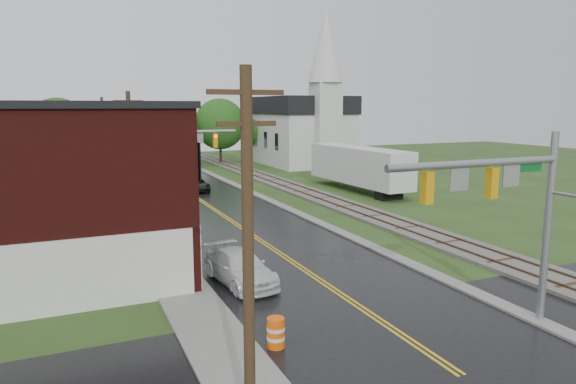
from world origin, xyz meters
TOP-DOWN VIEW (x-y plane):
  - ground at (0.00, 0.00)m, footprint 160.00×160.00m
  - main_road at (0.00, 30.00)m, footprint 10.00×90.00m
  - cross_road at (0.00, 2.00)m, footprint 60.00×9.00m
  - curb_right at (5.40, 35.00)m, footprint 0.80×70.00m
  - sidewalk_left at (-6.20, 25.00)m, footprint 2.40×50.00m
  - brick_building at (-12.48, 15.00)m, footprint 14.30×10.30m
  - yellow_house at (-11.00, 26.00)m, footprint 8.00×7.00m
  - darkred_building at (-10.00, 35.00)m, footprint 7.00×6.00m
  - church at (20.00, 53.74)m, footprint 10.40×18.40m
  - railroad at (10.00, 35.00)m, footprint 3.20×80.00m
  - traffic_signal_near at (3.47, 2.00)m, footprint 7.34×0.30m
  - traffic_signal_far at (-3.47, 27.00)m, footprint 7.34×0.43m
  - utility_pole_a at (-6.80, 0.00)m, footprint 1.80×0.28m
  - utility_pole_b at (-6.80, 22.00)m, footprint 1.80×0.28m
  - utility_pole_c at (-6.80, 44.00)m, footprint 1.80×0.28m
  - tree_left_c at (-13.85, 39.90)m, footprint 6.00×6.00m
  - tree_left_e at (-8.85, 45.90)m, footprint 6.40×6.40m
  - suv_dark at (0.87, 37.07)m, footprint 2.30×4.59m
  - pickup_white at (-3.53, 10.64)m, footprint 2.62×5.26m
  - semi_trailer at (15.29, 30.98)m, footprint 3.48×13.73m
  - construction_barrel at (-4.47, 4.00)m, footprint 0.67×0.67m

SIDE VIEW (x-z plane):
  - ground at x=0.00m, z-range 0.00..0.00m
  - main_road at x=0.00m, z-range -0.01..0.01m
  - cross_road at x=0.00m, z-range -0.01..0.01m
  - curb_right at x=5.40m, z-range -0.06..0.06m
  - sidewalk_left at x=-6.20m, z-range -0.06..0.06m
  - railroad at x=10.00m, z-range -0.04..0.26m
  - construction_barrel at x=-4.47m, z-range 0.00..1.06m
  - suv_dark at x=0.87m, z-range 0.00..1.25m
  - pickup_white at x=-3.53m, z-range 0.00..1.47m
  - darkred_building at x=-10.00m, z-range 0.00..4.40m
  - semi_trailer at x=15.29m, z-range 0.37..4.57m
  - yellow_house at x=-11.00m, z-range 0.00..6.40m
  - brick_building at x=-12.48m, z-range 0.00..8.30m
  - tree_left_c at x=-13.85m, z-range 0.69..8.34m
  - utility_pole_a at x=-6.80m, z-range 0.22..9.22m
  - utility_pole_b at x=-6.80m, z-range 0.22..9.22m
  - utility_pole_c at x=-6.80m, z-range 0.22..9.22m
  - tree_left_e at x=-8.85m, z-range 0.73..8.89m
  - traffic_signal_near at x=3.47m, z-range 1.37..8.57m
  - traffic_signal_far at x=-3.47m, z-range 1.37..8.57m
  - church at x=20.00m, z-range -4.17..15.83m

